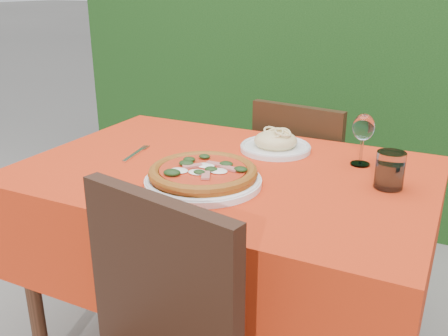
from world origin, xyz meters
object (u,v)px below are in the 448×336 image
at_px(chair_far, 303,185).
at_px(wine_glass, 363,129).
at_px(pasta_plate, 276,144).
at_px(pizza_plate, 203,175).
at_px(fork, 134,155).
at_px(water_glass, 390,172).

height_order(chair_far, wine_glass, wine_glass).
xyz_separation_m(pasta_plate, wine_glass, (0.29, -0.02, 0.09)).
relative_size(pizza_plate, pasta_plate, 1.67).
height_order(wine_glass, fork, wine_glass).
bearing_deg(chair_far, fork, 64.22).
relative_size(pizza_plate, water_glass, 3.82).
relative_size(chair_far, pasta_plate, 3.50).
bearing_deg(wine_glass, pizza_plate, -135.13).
bearing_deg(water_glass, pizza_plate, -156.23).
bearing_deg(fork, pizza_plate, -29.53).
bearing_deg(water_glass, chair_far, 127.26).
distance_m(pasta_plate, fork, 0.49).
relative_size(water_glass, fork, 0.56).
xyz_separation_m(water_glass, wine_glass, (-0.11, 0.16, 0.07)).
bearing_deg(pizza_plate, fork, 160.06).
xyz_separation_m(pizza_plate, water_glass, (0.48, 0.21, 0.02)).
bearing_deg(chair_far, pizza_plate, 91.63).
bearing_deg(water_glass, fork, -173.60).
distance_m(chair_far, pasta_plate, 0.46).
bearing_deg(fork, pasta_plate, 23.45).
distance_m(pasta_plate, water_glass, 0.44).
distance_m(pizza_plate, pasta_plate, 0.39).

